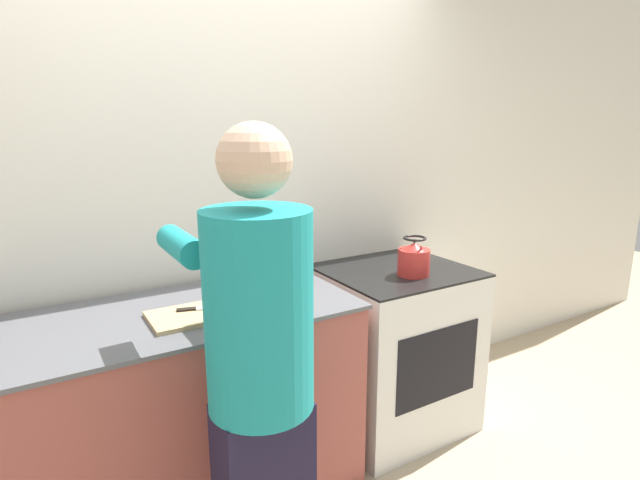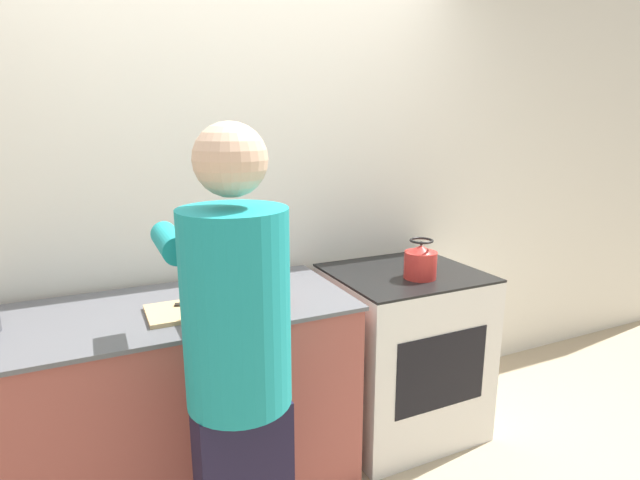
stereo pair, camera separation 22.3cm
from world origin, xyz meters
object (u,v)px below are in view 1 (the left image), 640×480
object	(u,v)px
oven	(394,347)
knife	(200,308)
cutting_board	(193,315)
kettle	(414,259)
person	(259,365)
bowl_prep	(269,298)

from	to	relation	value
oven	knife	bearing A→B (deg)	-176.97
cutting_board	kettle	xyz separation A→B (m)	(1.13, -0.04, 0.08)
person	cutting_board	bearing A→B (deg)	95.68
person	kettle	xyz separation A→B (m)	(1.08, 0.49, 0.08)
oven	cutting_board	xyz separation A→B (m)	(-1.13, -0.09, 0.45)
cutting_board	bowl_prep	size ratio (longest dim) A/B	1.84
person	bowl_prep	distance (m)	0.54
oven	knife	world-z (taller)	knife
person	cutting_board	size ratio (longest dim) A/B	4.87
cutting_board	bowl_prep	xyz separation A→B (m)	(0.31, -0.06, 0.03)
cutting_board	bowl_prep	distance (m)	0.32
cutting_board	kettle	world-z (taller)	kettle
cutting_board	kettle	distance (m)	1.13
cutting_board	kettle	size ratio (longest dim) A/B	1.72
bowl_prep	person	bearing A→B (deg)	-118.87
kettle	bowl_prep	xyz separation A→B (m)	(-0.82, -0.02, -0.05)
oven	bowl_prep	size ratio (longest dim) A/B	4.83
knife	cutting_board	bearing A→B (deg)	-129.23
kettle	bowl_prep	size ratio (longest dim) A/B	1.07
knife	kettle	size ratio (longest dim) A/B	1.02
cutting_board	bowl_prep	world-z (taller)	bowl_prep
cutting_board	person	bearing A→B (deg)	-84.32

